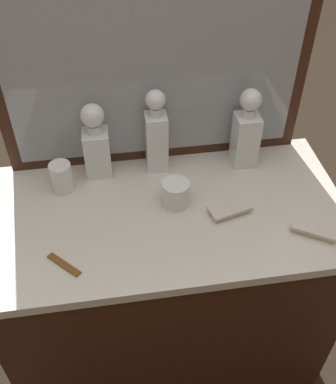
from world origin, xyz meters
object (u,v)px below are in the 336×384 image
object	(u,v)px
crystal_tumbler_center	(62,178)
crystal_tumbler_far_left	(176,194)
crystal_decanter_far_left	(96,147)
silver_brush_center	(314,230)
tortoiseshell_comb	(64,265)
silver_brush_far_right	(230,209)
crystal_decanter_left	(246,135)
crystal_decanter_right	(156,138)

from	to	relation	value
crystal_tumbler_center	crystal_tumbler_far_left	world-z (taller)	crystal_tumbler_center
crystal_decanter_far_left	silver_brush_center	size ratio (longest dim) A/B	1.92
silver_brush_center	tortoiseshell_comb	bearing A→B (deg)	-179.32
crystal_tumbler_far_left	silver_brush_far_right	xyz separation A→B (m)	(0.16, -0.07, -0.03)
crystal_decanter_far_left	crystal_tumbler_far_left	distance (m)	0.31
silver_brush_center	tortoiseshell_comb	world-z (taller)	silver_brush_center
crystal_tumbler_center	crystal_decanter_left	bearing A→B (deg)	4.24
crystal_decanter_far_left	silver_brush_far_right	size ratio (longest dim) A/B	1.88
crystal_decanter_right	crystal_tumbler_far_left	size ratio (longest dim) A/B	3.47
crystal_decanter_right	crystal_tumbler_far_left	distance (m)	0.21
crystal_decanter_far_left	crystal_tumbler_far_left	xyz separation A→B (m)	(0.23, -0.19, -0.07)
crystal_decanter_left	tortoiseshell_comb	size ratio (longest dim) A/B	2.96
crystal_tumbler_center	tortoiseshell_comb	world-z (taller)	crystal_tumbler_center
crystal_decanter_left	crystal_decanter_right	distance (m)	0.30
crystal_tumbler_far_left	crystal_decanter_right	bearing A→B (deg)	100.17
crystal_tumbler_far_left	tortoiseshell_comb	distance (m)	0.40
crystal_decanter_right	silver_brush_center	size ratio (longest dim) A/B	2.16
crystal_decanter_right	tortoiseshell_comb	world-z (taller)	crystal_decanter_right
crystal_decanter_left	silver_brush_center	distance (m)	0.39
silver_brush_center	silver_brush_far_right	distance (m)	0.26
crystal_decanter_left	silver_brush_far_right	xyz separation A→B (m)	(-0.11, -0.24, -0.10)
silver_brush_center	silver_brush_far_right	world-z (taller)	same
silver_brush_far_right	crystal_decanter_left	bearing A→B (deg)	65.52
crystal_tumbler_far_left	silver_brush_far_right	size ratio (longest dim) A/B	0.61
crystal_decanter_right	silver_brush_far_right	world-z (taller)	crystal_decanter_right
crystal_tumbler_center	silver_brush_center	xyz separation A→B (m)	(0.74, -0.31, -0.03)
crystal_decanter_left	tortoiseshell_comb	xyz separation A→B (m)	(-0.62, -0.37, -0.11)
crystal_decanter_left	crystal_decanter_right	bearing A→B (deg)	175.97
crystal_decanter_right	crystal_tumbler_far_left	xyz separation A→B (m)	(0.03, -0.19, -0.08)
crystal_tumbler_center	crystal_tumbler_far_left	xyz separation A→B (m)	(0.35, -0.12, -0.01)
silver_brush_center	tortoiseshell_comb	size ratio (longest dim) A/B	1.43
crystal_tumbler_far_left	crystal_decanter_far_left	bearing A→B (deg)	140.30
crystal_decanter_far_left	crystal_tumbler_center	distance (m)	0.15
crystal_decanter_left	crystal_decanter_far_left	bearing A→B (deg)	177.24
crystal_tumbler_center	silver_brush_far_right	xyz separation A→B (m)	(0.51, -0.19, -0.03)
crystal_tumbler_center	tortoiseshell_comb	bearing A→B (deg)	-89.36
crystal_tumbler_center	crystal_tumbler_far_left	distance (m)	0.38
tortoiseshell_comb	crystal_decanter_far_left	bearing A→B (deg)	73.28
crystal_decanter_far_left	crystal_decanter_left	bearing A→B (deg)	-2.76
crystal_decanter_left	silver_brush_far_right	world-z (taller)	crystal_decanter_left
crystal_tumbler_far_left	silver_brush_center	distance (m)	0.43
crystal_decanter_left	tortoiseshell_comb	distance (m)	0.73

